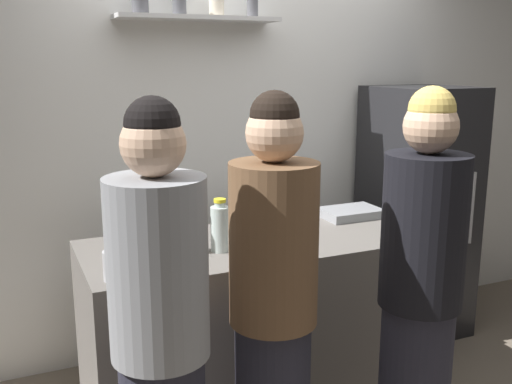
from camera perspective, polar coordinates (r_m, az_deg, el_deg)
back_wall_assembly at (r=3.68m, az=-1.36°, el=5.33°), size 4.80×0.32×2.60m
refrigerator at (r=3.99m, az=15.34°, el=-1.82°), size 0.58×0.64×1.62m
counter at (r=3.14m, az=0.00°, el=-12.41°), size 1.74×0.75×0.89m
baking_pan at (r=3.45m, az=9.18°, el=-2.01°), size 0.34×0.24×0.05m
utensil_holder at (r=2.51m, az=-13.39°, el=-6.93°), size 0.11×0.11×0.22m
wine_bottle_green_glass at (r=3.15m, az=14.02°, el=-2.10°), size 0.07×0.07×0.30m
wine_bottle_pale_glass at (r=2.77m, az=-7.74°, el=-3.53°), size 0.08×0.08×0.33m
water_bottle_plastic at (r=2.79m, az=-3.51°, el=-3.47°), size 0.09×0.09×0.26m
person_blonde at (r=2.54m, az=15.64°, el=-9.59°), size 0.34×0.34×1.68m
person_brown_jacket at (r=2.31m, az=1.69°, el=-11.50°), size 0.34×0.34×1.68m
person_grey_hoodie at (r=2.11m, az=-9.24°, el=-14.32°), size 0.34×0.34×1.67m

